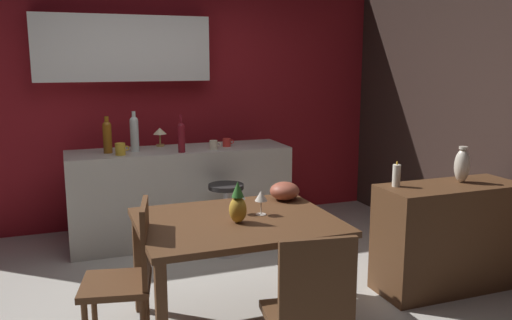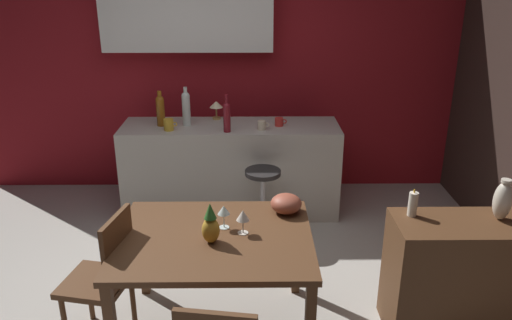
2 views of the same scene
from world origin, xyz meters
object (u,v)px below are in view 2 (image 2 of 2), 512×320
(chair_near_window, at_px, (105,275))
(counter_lamp, at_px, (216,106))
(dining_table, at_px, (215,247))
(wine_bottle_clear, at_px, (186,107))
(fruit_bowl, at_px, (286,204))
(pineapple_centerpiece, at_px, (211,226))
(wine_bottle_amber, at_px, (160,109))
(cup_cream, at_px, (262,125))
(vase_ceramic_ivory, at_px, (503,201))
(wine_glass_right, at_px, (224,211))
(pillar_candle_tall, at_px, (413,204))
(cup_mustard, at_px, (169,125))
(bar_stool, at_px, (263,201))
(sideboard_cabinet, at_px, (472,277))
(cup_red, at_px, (279,122))
(wine_bottle_ruby, at_px, (227,116))
(wine_glass_left, at_px, (243,216))

(chair_near_window, distance_m, counter_lamp, 2.27)
(dining_table, bearing_deg, counter_lamp, 93.04)
(dining_table, height_order, wine_bottle_clear, wine_bottle_clear)
(fruit_bowl, bearing_deg, pineapple_centerpiece, -140.81)
(pineapple_centerpiece, height_order, counter_lamp, counter_lamp)
(dining_table, distance_m, wine_bottle_amber, 1.99)
(wine_bottle_clear, relative_size, wine_bottle_amber, 1.11)
(cup_cream, bearing_deg, wine_bottle_clear, 168.15)
(pineapple_centerpiece, xyz_separation_m, vase_ceramic_ivory, (1.84, 0.13, 0.10))
(wine_glass_right, bearing_deg, pillar_candle_tall, 0.19)
(cup_mustard, xyz_separation_m, vase_ceramic_ivory, (2.36, -1.64, -0.00))
(bar_stool, distance_m, vase_ceramic_ivory, 2.05)
(dining_table, height_order, pineapple_centerpiece, pineapple_centerpiece)
(pillar_candle_tall, bearing_deg, bar_stool, 127.56)
(vase_ceramic_ivory, bearing_deg, wine_glass_right, 178.33)
(sideboard_cabinet, height_order, pineapple_centerpiece, pineapple_centerpiece)
(cup_red, distance_m, cup_mustard, 1.04)
(wine_bottle_amber, height_order, counter_lamp, wine_bottle_amber)
(wine_bottle_amber, bearing_deg, counter_lamp, 22.73)
(sideboard_cabinet, height_order, cup_cream, cup_cream)
(wine_bottle_clear, bearing_deg, wine_bottle_ruby, -27.84)
(cup_red, bearing_deg, pillar_candle_tall, -65.81)
(pineapple_centerpiece, relative_size, wine_bottle_ruby, 0.75)
(dining_table, relative_size, wine_bottle_amber, 3.67)
(wine_bottle_amber, bearing_deg, cup_red, -0.94)
(wine_bottle_clear, bearing_deg, bar_stool, -36.18)
(wine_glass_left, bearing_deg, bar_stool, 83.06)
(wine_glass_left, height_order, cup_mustard, cup_mustard)
(sideboard_cabinet, height_order, chair_near_window, chair_near_window)
(cup_mustard, bearing_deg, counter_lamp, 40.92)
(bar_stool, height_order, fruit_bowl, fruit_bowl)
(cup_red, xyz_separation_m, cup_mustard, (-1.04, -0.13, 0.01))
(chair_near_window, xyz_separation_m, wine_bottle_amber, (0.07, 1.91, 0.57))
(cup_cream, bearing_deg, pineapple_centerpiece, -101.13)
(chair_near_window, xyz_separation_m, cup_mustard, (0.17, 1.76, 0.46))
(chair_near_window, xyz_separation_m, counter_lamp, (0.59, 2.13, 0.54))
(dining_table, height_order, counter_lamp, counter_lamp)
(wine_glass_left, xyz_separation_m, counter_lamp, (-0.29, 2.03, 0.17))
(bar_stool, distance_m, fruit_bowl, 1.12)
(vase_ceramic_ivory, bearing_deg, fruit_bowl, 168.71)
(chair_near_window, bearing_deg, wine_bottle_clear, 80.69)
(cup_red, height_order, vase_ceramic_ivory, vase_ceramic_ivory)
(cup_cream, height_order, counter_lamp, counter_lamp)
(chair_near_window, height_order, vase_ceramic_ivory, vase_ceramic_ivory)
(wine_bottle_clear, bearing_deg, vase_ceramic_ivory, -39.24)
(pillar_candle_tall, bearing_deg, chair_near_window, -174.92)
(bar_stool, relative_size, wine_bottle_clear, 1.71)
(sideboard_cabinet, xyz_separation_m, wine_bottle_ruby, (-1.68, 1.63, 0.64))
(fruit_bowl, distance_m, vase_ceramic_ivory, 1.38)
(vase_ceramic_ivory, bearing_deg, pillar_candle_tall, 174.20)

